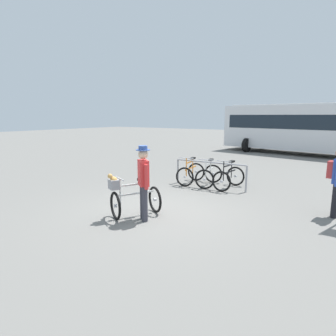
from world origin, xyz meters
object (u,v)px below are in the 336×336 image
object	(u,v)px
racked_bike_white	(209,175)
featured_bicycle	(131,197)
racked_bike_orange	(191,173)
racked_bike_black	(229,178)
person_with_featured_bike	(144,180)
bus_distant	(306,126)

from	to	relation	value
racked_bike_white	featured_bicycle	xyz separation A→B (m)	(-0.17, -3.81, 0.12)
racked_bike_orange	racked_bike_black	bearing A→B (deg)	2.94
racked_bike_white	featured_bicycle	distance (m)	3.81
featured_bicycle	person_with_featured_bike	world-z (taller)	person_with_featured_bike
racked_bike_white	racked_bike_orange	bearing A→B (deg)	-177.06
racked_bike_white	featured_bicycle	world-z (taller)	featured_bicycle
person_with_featured_bike	bus_distant	world-z (taller)	bus_distant
racked_bike_orange	racked_bike_white	xyz separation A→B (m)	(0.70, 0.04, 0.00)
racked_bike_orange	racked_bike_white	world-z (taller)	same
racked_bike_black	person_with_featured_bike	size ratio (longest dim) A/B	0.67
person_with_featured_bike	bus_distant	bearing A→B (deg)	85.73
person_with_featured_bike	bus_distant	distance (m)	14.47
racked_bike_black	bus_distant	bearing A→B (deg)	86.75
featured_bicycle	person_with_featured_bike	xyz separation A→B (m)	(0.39, -0.00, 0.46)
racked_bike_white	featured_bicycle	size ratio (longest dim) A/B	0.94
featured_bicycle	bus_distant	xyz separation A→B (m)	(1.47, 14.40, 1.25)
racked_bike_white	person_with_featured_bike	xyz separation A→B (m)	(0.22, -3.81, 0.58)
racked_bike_black	bus_distant	size ratio (longest dim) A/B	0.11
person_with_featured_bike	bus_distant	xyz separation A→B (m)	(1.08, 14.40, 0.79)
racked_bike_orange	featured_bicycle	world-z (taller)	featured_bicycle
racked_bike_orange	bus_distant	size ratio (longest dim) A/B	0.12
racked_bike_orange	racked_bike_black	distance (m)	1.40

